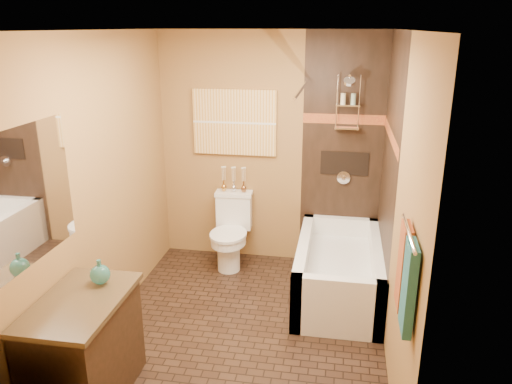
% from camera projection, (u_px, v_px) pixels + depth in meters
% --- Properties ---
extents(floor, '(3.00, 3.00, 0.00)m').
position_uv_depth(floor, '(243.00, 330.00, 4.37)').
color(floor, black).
rests_on(floor, ground).
extents(wall_left, '(0.02, 3.00, 2.50)m').
position_uv_depth(wall_left, '(102.00, 187.00, 4.17)').
color(wall_left, olive).
rests_on(wall_left, floor).
extents(wall_right, '(0.02, 3.00, 2.50)m').
position_uv_depth(wall_right, '(397.00, 204.00, 3.78)').
color(wall_right, olive).
rests_on(wall_right, floor).
extents(wall_back, '(2.40, 0.02, 2.50)m').
position_uv_depth(wall_back, '(270.00, 151.00, 5.37)').
color(wall_back, olive).
rests_on(wall_back, floor).
extents(wall_front, '(2.40, 0.02, 2.50)m').
position_uv_depth(wall_front, '(185.00, 287.00, 2.57)').
color(wall_front, olive).
rests_on(wall_front, floor).
extents(ceiling, '(3.00, 3.00, 0.00)m').
position_uv_depth(ceiling, '(241.00, 30.00, 3.58)').
color(ceiling, silver).
rests_on(ceiling, wall_back).
extents(alcove_tile_back, '(0.85, 0.01, 2.50)m').
position_uv_depth(alcove_tile_back, '(343.00, 154.00, 5.24)').
color(alcove_tile_back, black).
rests_on(alcove_tile_back, wall_back).
extents(alcove_tile_right, '(0.01, 1.50, 2.50)m').
position_uv_depth(alcove_tile_right, '(388.00, 176.00, 4.48)').
color(alcove_tile_right, black).
rests_on(alcove_tile_right, wall_right).
extents(mosaic_band_back, '(0.85, 0.01, 0.10)m').
position_uv_depth(mosaic_band_back, '(345.00, 119.00, 5.11)').
color(mosaic_band_back, maroon).
rests_on(mosaic_band_back, alcove_tile_back).
extents(mosaic_band_right, '(0.01, 1.50, 0.10)m').
position_uv_depth(mosaic_band_right, '(391.00, 135.00, 4.36)').
color(mosaic_band_right, maroon).
rests_on(mosaic_band_right, alcove_tile_right).
extents(alcove_niche, '(0.50, 0.01, 0.25)m').
position_uv_depth(alcove_niche, '(344.00, 163.00, 5.26)').
color(alcove_niche, black).
rests_on(alcove_niche, alcove_tile_back).
extents(shower_fixtures, '(0.24, 0.33, 1.16)m').
position_uv_depth(shower_fixtures, '(347.00, 116.00, 5.00)').
color(shower_fixtures, silver).
rests_on(shower_fixtures, floor).
extents(curtain_rod, '(0.03, 1.55, 0.03)m').
position_uv_depth(curtain_rod, '(303.00, 87.00, 4.36)').
color(curtain_rod, silver).
rests_on(curtain_rod, wall_back).
extents(towel_bar, '(0.02, 0.55, 0.02)m').
position_uv_depth(towel_bar, '(409.00, 232.00, 2.74)').
color(towel_bar, silver).
rests_on(towel_bar, wall_right).
extents(towel_teal, '(0.05, 0.22, 0.52)m').
position_uv_depth(towel_teal, '(409.00, 288.00, 2.70)').
color(towel_teal, '#1B4F5B').
rests_on(towel_teal, towel_bar).
extents(towel_rust, '(0.05, 0.22, 0.52)m').
position_uv_depth(towel_rust, '(404.00, 266.00, 2.95)').
color(towel_rust, '#983A1B').
rests_on(towel_rust, towel_bar).
extents(sunset_painting, '(0.90, 0.04, 0.70)m').
position_uv_depth(sunset_painting, '(235.00, 122.00, 5.32)').
color(sunset_painting, gold).
rests_on(sunset_painting, wall_back).
extents(vanity_mirror, '(0.01, 1.00, 0.90)m').
position_uv_depth(vanity_mirror, '(27.00, 197.00, 3.15)').
color(vanity_mirror, white).
rests_on(vanity_mirror, wall_left).
extents(bathtub, '(0.80, 1.50, 0.55)m').
position_uv_depth(bathtub, '(339.00, 275.00, 4.87)').
color(bathtub, white).
rests_on(bathtub, floor).
extents(toilet, '(0.41, 0.61, 0.80)m').
position_uv_depth(toilet, '(231.00, 231.00, 5.43)').
color(toilet, white).
rests_on(toilet, floor).
extents(vanity, '(0.55, 0.89, 0.79)m').
position_uv_depth(vanity, '(84.00, 349.00, 3.46)').
color(vanity, black).
rests_on(vanity, floor).
extents(teal_bottle, '(0.16, 0.16, 0.23)m').
position_uv_depth(teal_bottle, '(100.00, 272.00, 3.52)').
color(teal_bottle, '#27766D').
rests_on(teal_bottle, vanity).
extents(bud_vases, '(0.28, 0.06, 0.28)m').
position_uv_depth(bud_vases, '(234.00, 179.00, 5.43)').
color(bud_vases, gold).
rests_on(bud_vases, toilet).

